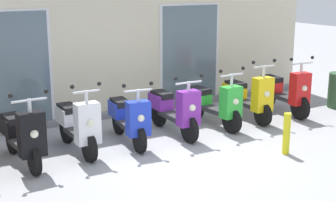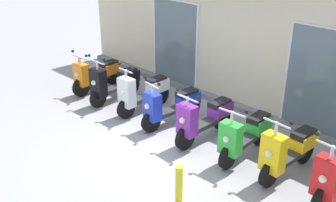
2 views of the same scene
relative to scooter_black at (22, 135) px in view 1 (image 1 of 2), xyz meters
The scene contains 10 objects.
ground_plane 2.61m from the scooter_black, 24.08° to the right, with size 40.00×40.00×0.00m, color #939399.
storefront_facade 3.26m from the scooter_black, 40.33° to the left, with size 10.60×0.50×3.29m.
scooter_black is the anchor object (origin of this frame).
scooter_white 0.95m from the scooter_black, ahead, with size 0.52×1.55×1.27m.
scooter_blue 1.89m from the scooter_black, ahead, with size 0.58×1.58×1.19m.
scooter_purple 2.82m from the scooter_black, ahead, with size 0.60×1.65×1.22m.
scooter_green 3.78m from the scooter_black, ahead, with size 0.61×1.62×1.25m.
scooter_yellow 4.66m from the scooter_black, ahead, with size 0.57×1.57×1.32m.
scooter_red 5.62m from the scooter_black, ahead, with size 0.61×1.63×1.31m.
curb_bollard 4.26m from the scooter_black, 24.88° to the right, with size 0.12×0.12×0.70m, color yellow.
Camera 1 is at (-4.18, -6.34, 2.85)m, focal length 52.53 mm.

